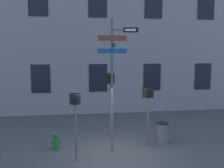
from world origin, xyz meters
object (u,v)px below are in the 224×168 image
at_px(pedestrian_signal_right, 148,100).
at_px(fire_hydrant, 56,141).
at_px(pedestrian_signal_left, 75,109).
at_px(pedestrian_signal_across, 110,86).
at_px(trash_bin, 162,133).
at_px(street_sign_pole, 114,74).

distance_m(pedestrian_signal_right, fire_hydrant, 4.00).
relative_size(pedestrian_signal_left, fire_hydrant, 3.37).
relative_size(pedestrian_signal_across, fire_hydrant, 4.04).
bearing_deg(pedestrian_signal_across, pedestrian_signal_left, -122.10).
xyz_separation_m(pedestrian_signal_right, fire_hydrant, (-3.67, 0.18, -1.58)).
distance_m(pedestrian_signal_across, fire_hydrant, 3.36).
relative_size(pedestrian_signal_right, pedestrian_signal_across, 0.84).
distance_m(fire_hydrant, trash_bin, 4.39).
xyz_separation_m(pedestrian_signal_right, pedestrian_signal_across, (-1.31, 1.57, 0.36)).
relative_size(pedestrian_signal_right, fire_hydrant, 3.41).
distance_m(street_sign_pole, pedestrian_signal_left, 1.88).
relative_size(fire_hydrant, trash_bin, 0.80).
distance_m(pedestrian_signal_right, trash_bin, 1.67).
relative_size(street_sign_pole, trash_bin, 5.64).
distance_m(street_sign_pole, pedestrian_signal_right, 1.85).
height_order(street_sign_pole, pedestrian_signal_across, street_sign_pole).
xyz_separation_m(pedestrian_signal_left, fire_hydrant, (-0.80, 1.10, -1.53)).
bearing_deg(pedestrian_signal_left, pedestrian_signal_across, 57.90).
bearing_deg(trash_bin, pedestrian_signal_across, 147.59).
bearing_deg(street_sign_pole, pedestrian_signal_right, 16.06).
distance_m(pedestrian_signal_across, trash_bin, 3.03).
bearing_deg(fire_hydrant, pedestrian_signal_across, 30.50).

